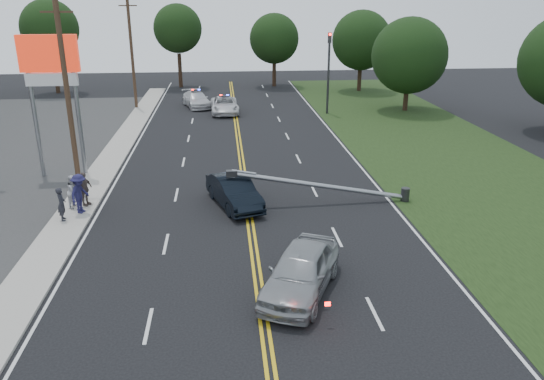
{
  "coord_description": "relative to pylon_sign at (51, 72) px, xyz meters",
  "views": [
    {
      "loc": [
        -1.11,
        -16.73,
        9.87
      ],
      "look_at": [
        1.0,
        5.62,
        1.7
      ],
      "focal_mm": 35.0,
      "sensor_mm": 36.0,
      "label": 1
    }
  ],
  "objects": [
    {
      "name": "tree_9",
      "position": [
        26.29,
        16.75,
        -1.04
      ],
      "size": [
        6.77,
        6.77,
        8.35
      ],
      "color": "black",
      "rests_on": "ground"
    },
    {
      "name": "grass_verge",
      "position": [
        24.0,
        -4.0,
        -5.99
      ],
      "size": [
        12.0,
        80.0,
        0.01
      ],
      "primitive_type": "cube",
      "color": "black",
      "rests_on": "ground"
    },
    {
      "name": "crashed_sedan",
      "position": [
        9.84,
        -5.85,
        -5.24
      ],
      "size": [
        2.96,
        4.86,
        1.51
      ],
      "primitive_type": "imported",
      "rotation": [
        0.0,
        0.0,
        0.32
      ],
      "color": "black",
      "rests_on": "ground"
    },
    {
      "name": "waiting_sedan",
      "position": [
        11.94,
        -14.4,
        -5.16
      ],
      "size": [
        3.85,
        5.3,
        1.68
      ],
      "primitive_type": "imported",
      "rotation": [
        0.0,
        0.0,
        -0.43
      ],
      "color": "#94989B",
      "rests_on": "ground"
    },
    {
      "name": "traffic_signal",
      "position": [
        18.8,
        16.0,
        -1.79
      ],
      "size": [
        0.28,
        0.41,
        7.05
      ],
      "color": "#2D2D30",
      "rests_on": "ground"
    },
    {
      "name": "centerline_yellow",
      "position": [
        10.5,
        -4.0,
        -5.99
      ],
      "size": [
        0.36,
        80.0,
        0.0
      ],
      "primitive_type": "cube",
      "color": "gold",
      "rests_on": "ground"
    },
    {
      "name": "emergency_a",
      "position": [
        9.58,
        17.02,
        -5.28
      ],
      "size": [
        2.59,
        5.28,
        1.44
      ],
      "primitive_type": "imported",
      "rotation": [
        0.0,
        0.0,
        0.04
      ],
      "color": "silver",
      "rests_on": "ground"
    },
    {
      "name": "fallen_streetlight",
      "position": [
        14.69,
        -6.0,
        -5.08
      ],
      "size": [
        9.36,
        0.44,
        1.91
      ],
      "color": "#2D2D30",
      "rests_on": "ground"
    },
    {
      "name": "tree_7",
      "position": [
        15.58,
        32.16,
        -0.58
      ],
      "size": [
        5.67,
        5.67,
        8.27
      ],
      "color": "black",
      "rests_on": "ground"
    },
    {
      "name": "tree_6",
      "position": [
        4.64,
        32.39,
        0.57
      ],
      "size": [
        5.43,
        5.43,
        9.3
      ],
      "color": "black",
      "rests_on": "ground"
    },
    {
      "name": "emergency_b",
      "position": [
        6.93,
        20.17,
        -5.28
      ],
      "size": [
        3.27,
        5.31,
        1.44
      ],
      "primitive_type": "imported",
      "rotation": [
        0.0,
        0.0,
        0.27
      ],
      "color": "silver",
      "rests_on": "ground"
    },
    {
      "name": "bystander_d",
      "position": [
        2.45,
        -5.38,
        -5.02
      ],
      "size": [
        0.86,
        1.08,
        1.71
      ],
      "primitive_type": "imported",
      "rotation": [
        0.0,
        0.0,
        1.06
      ],
      "color": "#60514C",
      "rests_on": "sidewalk"
    },
    {
      "name": "utility_pole_far",
      "position": [
        1.3,
        20.0,
        -0.91
      ],
      "size": [
        1.6,
        0.28,
        10.0
      ],
      "color": "#382619",
      "rests_on": "ground"
    },
    {
      "name": "utility_pole_mid",
      "position": [
        1.3,
        -2.0,
        -0.91
      ],
      "size": [
        1.6,
        0.28,
        10.0
      ],
      "color": "#382619",
      "rests_on": "ground"
    },
    {
      "name": "tree_5",
      "position": [
        -8.53,
        29.59,
        0.82
      ],
      "size": [
        5.97,
        5.97,
        9.82
      ],
      "color": "black",
      "rests_on": "ground"
    },
    {
      "name": "bystander_b",
      "position": [
        1.98,
        -5.52,
        -5.06
      ],
      "size": [
        0.77,
        0.9,
        1.63
      ],
      "primitive_type": "imported",
      "rotation": [
        0.0,
        0.0,
        1.36
      ],
      "color": "#BCBCC1",
      "rests_on": "sidewalk"
    },
    {
      "name": "bystander_a",
      "position": [
        1.85,
        -7.19,
        -5.09
      ],
      "size": [
        0.49,
        0.64,
        1.58
      ],
      "primitive_type": "imported",
      "rotation": [
        0.0,
        0.0,
        1.78
      ],
      "color": "#212128",
      "rests_on": "sidewalk"
    },
    {
      "name": "sidewalk",
      "position": [
        2.1,
        -4.0,
        -5.94
      ],
      "size": [
        1.8,
        70.0,
        0.12
      ],
      "primitive_type": "cube",
      "color": "#A5A095",
      "rests_on": "ground"
    },
    {
      "name": "bystander_c",
      "position": [
        2.47,
        -6.32,
        -4.91
      ],
      "size": [
        1.08,
        1.41,
        1.93
      ],
      "primitive_type": "imported",
      "rotation": [
        0.0,
        0.0,
        1.24
      ],
      "color": "#1D1C46",
      "rests_on": "sidewalk"
    },
    {
      "name": "tree_8",
      "position": [
        24.77,
        28.02,
        -0.52
      ],
      "size": [
        6.42,
        6.42,
        8.69
      ],
      "color": "black",
      "rests_on": "ground"
    },
    {
      "name": "pylon_sign",
      "position": [
        0.0,
        0.0,
        0.0
      ],
      "size": [
        3.2,
        0.35,
        8.0
      ],
      "color": "gray",
      "rests_on": "ground"
    },
    {
      "name": "ground",
      "position": [
        10.5,
        -14.0,
        -6.0
      ],
      "size": [
        120.0,
        120.0,
        0.0
      ],
      "primitive_type": "plane",
      "color": "black",
      "rests_on": "ground"
    }
  ]
}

